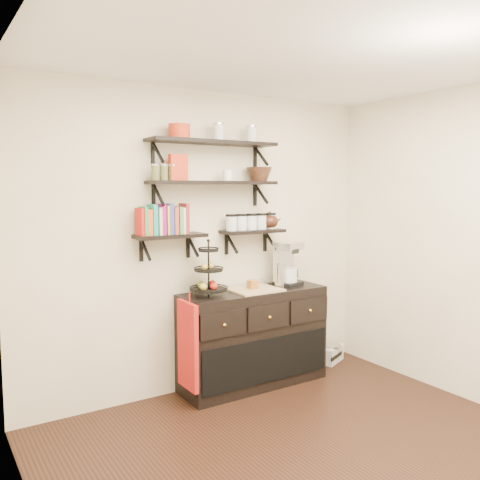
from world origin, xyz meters
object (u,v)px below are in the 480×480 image
object	(u,v)px
coffee_maker	(287,265)
radio	(331,353)
sideboard	(253,337)
fruit_stand	(209,277)

from	to	relation	value
coffee_maker	radio	size ratio (longest dim) A/B	1.20
sideboard	radio	world-z (taller)	sideboard
sideboard	radio	size ratio (longest dim) A/B	3.99
sideboard	coffee_maker	world-z (taller)	coffee_maker
fruit_stand	coffee_maker	distance (m)	0.87
coffee_maker	radio	world-z (taller)	coffee_maker
radio	fruit_stand	bearing A→B (deg)	158.59
sideboard	coffee_maker	distance (m)	0.76
sideboard	fruit_stand	xyz separation A→B (m)	(-0.47, 0.00, 0.61)
fruit_stand	radio	world-z (taller)	fruit_stand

